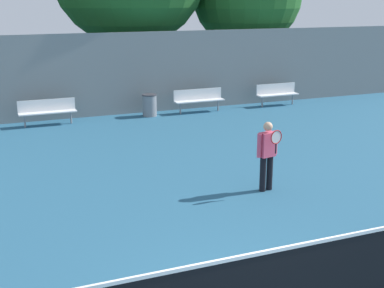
% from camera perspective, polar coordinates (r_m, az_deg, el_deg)
% --- Properties ---
extents(tennis_net, '(11.92, 0.09, 1.04)m').
position_cam_1_polar(tennis_net, '(7.35, 7.58, -14.78)').
color(tennis_net, '#195128').
rests_on(tennis_net, ground_plane).
extents(tennis_player, '(0.55, 0.45, 1.58)m').
position_cam_1_polar(tennis_player, '(11.95, 8.03, -0.89)').
color(tennis_player, black).
rests_on(tennis_player, ground_plane).
extents(bench_courtside_near, '(1.94, 0.40, 0.86)m').
position_cam_1_polar(bench_courtside_near, '(20.27, 0.71, 4.94)').
color(bench_courtside_near, white).
rests_on(bench_courtside_near, ground_plane).
extents(bench_courtside_far, '(1.76, 0.40, 0.86)m').
position_cam_1_polar(bench_courtside_far, '(21.82, 9.03, 5.49)').
color(bench_courtside_far, white).
rests_on(bench_courtside_far, ground_plane).
extents(bench_by_gate, '(1.92, 0.40, 0.86)m').
position_cam_1_polar(bench_by_gate, '(18.82, -15.19, 3.59)').
color(bench_by_gate, white).
rests_on(bench_by_gate, ground_plane).
extents(trash_bin, '(0.54, 0.54, 0.80)m').
position_cam_1_polar(trash_bin, '(19.65, -4.55, 4.16)').
color(trash_bin, gray).
rests_on(trash_bin, ground_plane).
extents(back_fence, '(29.51, 0.06, 3.00)m').
position_cam_1_polar(back_fence, '(19.53, -12.70, 7.03)').
color(back_fence, gray).
rests_on(back_fence, ground_plane).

